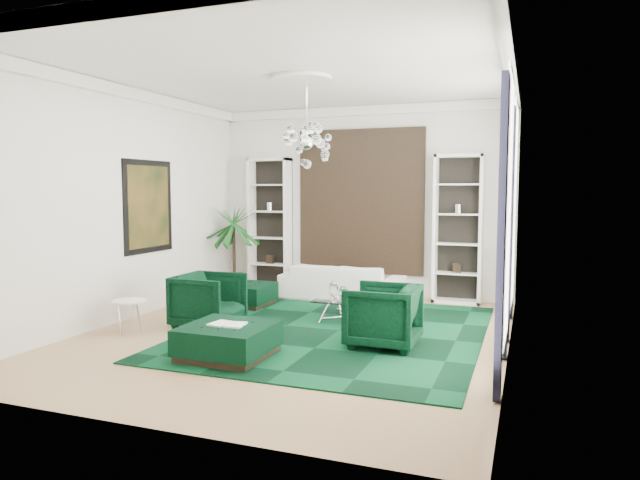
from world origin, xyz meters
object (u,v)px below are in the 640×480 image
at_px(armchair_right, 383,316).
at_px(ottoman_side, 245,295).
at_px(armchair_left, 209,301).
at_px(sofa, 342,282).
at_px(side_table, 130,317).
at_px(ottoman_front, 228,341).
at_px(coffee_table, 353,309).
at_px(palm, 234,237).

distance_m(armchair_right, ottoman_side, 3.55).
bearing_deg(armchair_left, sofa, -23.15).
xyz_separation_m(ottoman_side, side_table, (-0.67, -2.40, 0.04)).
height_order(ottoman_side, ottoman_front, ottoman_front).
bearing_deg(side_table, sofa, 59.23).
bearing_deg(ottoman_side, coffee_table, -10.44).
height_order(armchair_right, side_table, armchair_right).
xyz_separation_m(armchair_left, ottoman_front, (1.08, -1.31, -0.21)).
xyz_separation_m(sofa, ottoman_front, (-0.16, -4.20, -0.13)).
distance_m(ottoman_side, side_table, 2.49).
bearing_deg(armchair_left, ottoman_side, 8.29).
relative_size(sofa, armchair_left, 2.53).
distance_m(sofa, coffee_table, 1.77).
bearing_deg(armchair_right, sofa, -152.46).
bearing_deg(palm, ottoman_side, -53.70).
relative_size(armchair_right, side_table, 1.85).
relative_size(side_table, palm, 0.22).
distance_m(ottoman_front, palm, 4.88).
relative_size(armchair_left, armchair_right, 0.99).
bearing_deg(coffee_table, ottoman_side, 169.56).
xyz_separation_m(coffee_table, ottoman_side, (-2.19, 0.40, 0.02)).
xyz_separation_m(sofa, armchair_left, (-1.23, -2.89, 0.08)).
bearing_deg(side_table, ottoman_front, -16.51).
height_order(sofa, ottoman_front, sofa).
height_order(ottoman_side, palm, palm).
relative_size(ottoman_side, ottoman_front, 0.86).
bearing_deg(palm, armchair_left, -68.39).
bearing_deg(sofa, coffee_table, 113.87).
bearing_deg(sofa, ottoman_front, 87.89).
distance_m(sofa, armchair_right, 3.40).
relative_size(armchair_right, ottoman_front, 0.88).
distance_m(armchair_left, ottoman_front, 1.71).
distance_m(armchair_left, coffee_table, 2.34).
height_order(ottoman_front, palm, palm).
bearing_deg(armchair_right, ottoman_front, -55.47).
distance_m(armchair_left, armchair_right, 2.81).
bearing_deg(sofa, armchair_left, 66.85).
relative_size(sofa, ottoman_side, 2.55).
relative_size(ottoman_side, side_table, 1.81).
xyz_separation_m(armchair_left, armchair_right, (2.80, -0.12, 0.01)).
height_order(coffee_table, side_table, side_table).
distance_m(ottoman_side, ottoman_front, 3.27).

